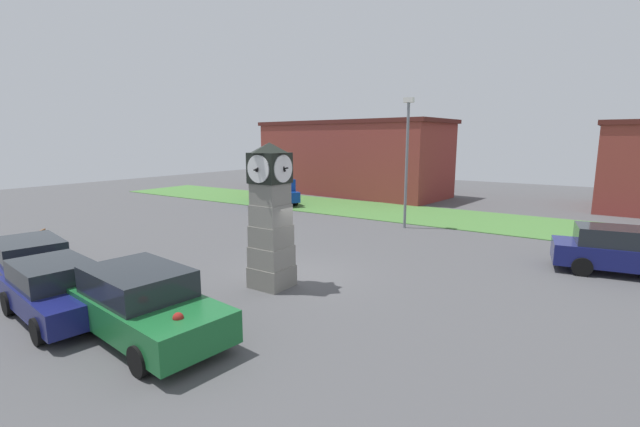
% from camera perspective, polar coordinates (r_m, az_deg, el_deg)
% --- Properties ---
extents(ground_plane, '(74.47, 74.47, 0.00)m').
position_cam_1_polar(ground_plane, '(14.53, -3.40, -8.39)').
color(ground_plane, '#4C4C4F').
extents(clock_tower, '(1.38, 1.32, 4.46)m').
position_cam_1_polar(clock_tower, '(13.14, -6.58, -0.69)').
color(clock_tower, slate).
rests_on(clock_tower, ground_plane).
extents(bollard_near_tower, '(0.25, 0.25, 1.12)m').
position_cam_1_polar(bollard_near_tower, '(9.49, -18.25, -15.51)').
color(bollard_near_tower, maroon).
rests_on(bollard_near_tower, ground_plane).
extents(bollard_mid_row, '(0.22, 0.22, 1.07)m').
position_cam_1_polar(bollard_mid_row, '(10.66, -17.69, -12.73)').
color(bollard_mid_row, brown).
rests_on(bollard_mid_row, ground_plane).
extents(bollard_far_row, '(0.21, 0.21, 0.85)m').
position_cam_1_polar(bollard_far_row, '(12.20, -17.15, -10.34)').
color(bollard_far_row, '#333338').
rests_on(bollard_far_row, ground_plane).
extents(car_navy_sedan, '(4.68, 2.65, 1.49)m').
position_cam_1_polar(car_navy_sedan, '(15.98, -34.03, -5.58)').
color(car_navy_sedan, navy).
rests_on(car_navy_sedan, ground_plane).
extents(car_near_tower, '(4.20, 2.25, 1.45)m').
position_cam_1_polar(car_near_tower, '(13.03, -31.67, -8.66)').
color(car_near_tower, navy).
rests_on(car_near_tower, ground_plane).
extents(car_by_building, '(4.70, 2.41, 1.61)m').
position_cam_1_polar(car_by_building, '(10.85, -22.43, -11.06)').
color(car_by_building, '#19602D').
rests_on(car_by_building, ground_plane).
extents(car_silver_hatch, '(4.76, 2.41, 1.60)m').
position_cam_1_polar(car_silver_hatch, '(17.85, 35.59, -4.10)').
color(car_silver_hatch, navy).
rests_on(car_silver_hatch, ground_plane).
extents(pickup_truck, '(5.50, 4.65, 1.85)m').
position_cam_1_polar(pickup_truck, '(30.49, -6.22, 3.04)').
color(pickup_truck, navy).
rests_on(pickup_truck, ground_plane).
extents(bench, '(1.52, 1.49, 0.90)m').
position_cam_1_polar(bench, '(20.47, -33.94, -3.16)').
color(bench, brown).
rests_on(bench, ground_plane).
extents(street_lamp_far_side, '(0.50, 0.24, 6.57)m').
position_cam_1_polar(street_lamp_far_side, '(22.21, 11.51, 7.73)').
color(street_lamp_far_side, slate).
rests_on(street_lamp_far_side, ground_plane).
extents(warehouse_blue_far, '(16.42, 7.93, 5.99)m').
position_cam_1_polar(warehouse_blue_far, '(36.04, 4.28, 7.43)').
color(warehouse_blue_far, maroon).
rests_on(warehouse_blue_far, ground_plane).
extents(grass_verge_far, '(44.68, 6.27, 0.04)m').
position_cam_1_polar(grass_verge_far, '(27.79, 7.59, 0.44)').
color(grass_verge_far, '#477A38').
rests_on(grass_verge_far, ground_plane).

